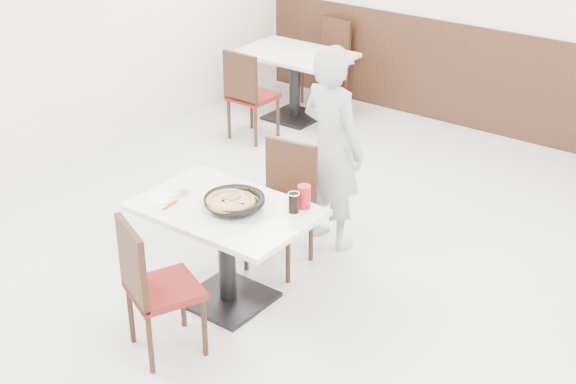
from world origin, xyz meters
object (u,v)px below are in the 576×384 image
Objects in this scene: chair_far at (279,210)px; bg_chair_left_far at (325,63)px; side_plate at (162,198)px; pizza_pan at (234,203)px; pizza at (231,204)px; diner_person at (332,148)px; chair_near at (164,286)px; bg_table_left at (295,86)px; red_cup at (304,197)px; bg_chair_left_near at (253,94)px; cola_glass at (294,203)px; main_table at (227,255)px.

bg_chair_left_far is (-1.78, 3.17, 0.00)m from chair_far.
chair_far is 0.92m from side_plate.
pizza_pan is 0.05m from pizza.
diner_person is (0.01, 1.17, -0.00)m from pizza.
chair_near is 3.16× the size of pizza.
bg_chair_left_far is (-0.03, 0.61, 0.10)m from bg_table_left.
chair_far reaches higher than bg_table_left.
diner_person reaches higher than bg_table_left.
side_plate is at bearing -67.93° from bg_table_left.
bg_chair_left_far is at bearing 136.57° from chair_near.
red_cup is (0.38, 0.96, 0.35)m from chair_near.
chair_near is 0.73m from pizza_pan.
bg_chair_left_near is at bearing -90.66° from bg_table_left.
bg_table_left is at bearing 90.16° from bg_chair_left_near.
pizza_pan reaches higher than bg_table_left.
bg_chair_left_near is (-1.83, 3.10, 0.00)m from chair_near.
chair_far is at bearing 138.08° from cola_glass.
red_cup is at bearing 44.30° from pizza.
bg_chair_left_far is (-1.79, 3.76, 0.10)m from main_table.
side_plate is 0.20× the size of bg_chair_left_far.
bg_chair_left_near is at bearing -24.25° from diner_person.
pizza_pan is (0.07, 0.01, 0.42)m from main_table.
pizza is 0.32× the size of bg_chair_left_far.
main_table is 0.66m from chair_near.
red_cup is (0.35, 0.30, 0.04)m from pizza_pan.
bg_chair_left_near is (-1.36, 2.63, -0.28)m from side_plate.
pizza is 1.88× the size of red_cup.
red_cup is (0.44, -0.28, 0.35)m from chair_far.
pizza_pan is 0.53m from side_plate.
bg_chair_left_near and bg_chair_left_far have the same top height.
main_table is 7.50× the size of red_cup.
diner_person is (-0.32, 0.92, -0.01)m from cola_glass.
pizza is (0.09, -0.63, 0.34)m from chair_far.
side_plate reaches higher than bg_table_left.
main_table is at bearing 118.39° from chair_near.
chair_near is at bearing -58.67° from bg_chair_left_near.
cola_glass is 0.08× the size of diner_person.
main_table is 1.26× the size of bg_chair_left_far.
pizza is 2.31× the size of cola_glass.
diner_person is 2.30m from bg_chair_left_near.
bg_table_left is (-1.35, 3.33, -0.38)m from side_plate.
cola_glass is at bearing 91.39° from chair_near.
chair_near and bg_chair_left_far have the same top height.
pizza is 0.25× the size of bg_table_left.
chair_near is at bearing -64.45° from bg_table_left.
cola_glass is 4.19m from bg_chair_left_far.
pizza_pan is at bearing 100.12° from diner_person.
diner_person is 1.70× the size of bg_chair_left_near.
pizza_pan is 4.20m from bg_chair_left_far.
red_cup is 0.17× the size of bg_chair_left_far.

